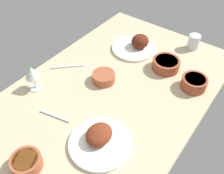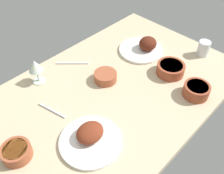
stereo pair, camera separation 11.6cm
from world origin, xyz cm
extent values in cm
cube|color=#C6B28E|center=(0.00, 0.00, 2.00)|extent=(140.00, 90.00, 4.00)
cylinder|color=white|center=(36.56, 10.59, 4.80)|extent=(26.73, 26.73, 1.60)
ellipsoid|color=#511E11|center=(39.65, 8.16, 9.27)|extent=(11.13, 10.45, 7.98)
cylinder|color=white|center=(-29.36, -15.59, 4.80)|extent=(27.02, 27.02, 1.60)
ellipsoid|color=maroon|center=(-28.04, -14.10, 8.45)|extent=(12.44, 10.66, 6.19)
cylinder|color=#A35133|center=(-54.46, 1.22, 6.67)|extent=(12.26, 12.26, 5.35)
cylinder|color=brown|center=(-54.46, 1.22, 8.85)|extent=(10.05, 10.05, 1.00)
cylinder|color=#A35133|center=(2.90, 7.73, 6.43)|extent=(12.26, 12.26, 4.85)
cylinder|color=white|center=(2.90, 7.73, 8.35)|extent=(10.05, 10.05, 1.00)
cylinder|color=brown|center=(26.94, -33.00, 7.17)|extent=(13.09, 13.09, 6.33)
cylinder|color=#9E3314|center=(26.94, -33.00, 9.83)|extent=(10.74, 10.74, 1.00)
cylinder|color=brown|center=(31.95, -14.06, 6.99)|extent=(15.29, 15.29, 5.97)
cylinder|color=#4C192D|center=(31.95, -14.06, 9.47)|extent=(12.54, 12.54, 1.00)
cylinder|color=silver|center=(-22.63, 32.95, 4.25)|extent=(7.00, 7.00, 0.50)
cylinder|color=silver|center=(-22.63, 32.95, 8.00)|extent=(1.00, 1.00, 7.00)
cone|color=silver|center=(-22.63, 32.95, 14.75)|extent=(7.60, 7.60, 6.50)
cylinder|color=beige|center=(-22.63, 32.95, 13.30)|extent=(4.18, 4.18, 2.80)
cylinder|color=silver|center=(59.78, -18.20, 8.56)|extent=(7.05, 7.05, 9.12)
cube|color=silver|center=(-30.42, 10.76, 4.40)|extent=(4.42, 16.18, 0.80)
cube|color=silver|center=(-0.69, 31.39, 4.40)|extent=(13.77, 14.00, 0.80)
camera|label=1|loc=(-73.14, -54.70, 96.19)|focal=39.85mm
camera|label=2|loc=(-65.63, -63.52, 96.19)|focal=39.85mm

